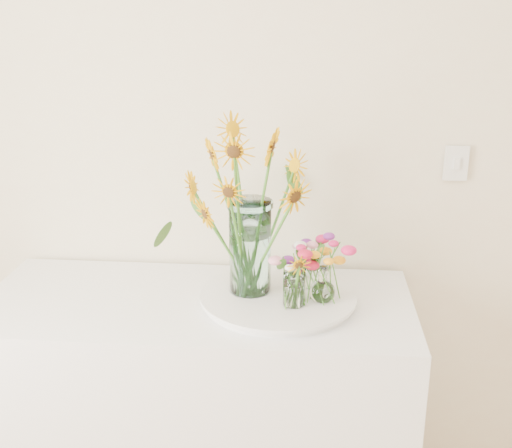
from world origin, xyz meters
name	(u,v)px	position (x,y,z in m)	size (l,w,h in m)	color
counter	(200,417)	(-0.50, 1.93, 0.45)	(1.40, 0.60, 0.90)	white
tray	(278,298)	(-0.23, 1.94, 0.91)	(0.48, 0.48, 0.03)	white
mason_jar	(250,247)	(-0.32, 1.96, 1.08)	(0.13, 0.13, 0.31)	#BFF1F5
sunflower_bouquet	(250,207)	(-0.32, 1.96, 1.21)	(0.74, 0.74, 0.58)	#DF9B04
small_vase_a	(294,289)	(-0.18, 1.86, 0.98)	(0.07, 0.07, 0.11)	white
wildflower_posy_a	(294,276)	(-0.18, 1.86, 1.03)	(0.19, 0.19, 0.20)	#FFA416
small_vase_b	(323,284)	(-0.09, 1.90, 0.98)	(0.08, 0.08, 0.12)	white
wildflower_posy_b	(323,271)	(-0.09, 1.90, 1.03)	(0.23, 0.23, 0.21)	#FFA416
small_vase_c	(310,272)	(-0.13, 2.01, 0.98)	(0.06, 0.06, 0.11)	white
wildflower_posy_c	(311,260)	(-0.13, 2.01, 1.02)	(0.18, 0.18, 0.20)	#FFA416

